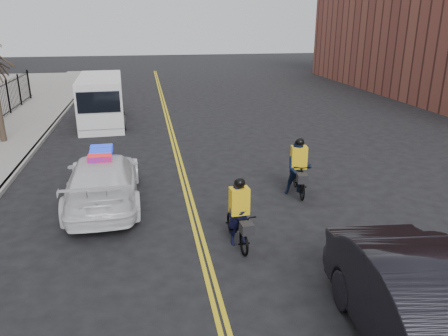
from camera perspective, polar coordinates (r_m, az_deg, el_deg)
name	(u,v)px	position (r m, az deg, el deg)	size (l,w,h in m)	color
ground	(197,230)	(11.90, -3.50, -8.08)	(120.00, 120.00, 0.00)	black
center_line_left	(174,148)	(19.34, -6.60, 2.63)	(0.10, 60.00, 0.01)	yellow
center_line_right	(177,148)	(19.35, -6.12, 2.66)	(0.10, 60.00, 0.01)	yellow
curb	(31,153)	(19.88, -23.88, 1.76)	(0.20, 60.00, 0.15)	gray
police_cruiser	(103,180)	(13.74, -15.50, -1.46)	(2.29, 5.33, 1.69)	white
dark_sedan	(433,322)	(7.98, 25.65, -17.70)	(1.87, 5.38, 1.77)	black
cargo_van	(101,101)	(24.30, -15.73, 8.37)	(2.56, 6.09, 2.51)	white
cyclist_near	(239,221)	(10.95, 2.00, -6.99)	(0.76, 1.84, 1.77)	black
cyclist_far	(298,172)	(14.15, 9.65, -0.55)	(0.92, 1.91, 1.88)	black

